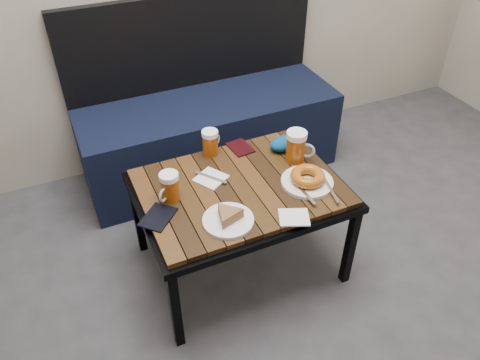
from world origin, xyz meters
name	(u,v)px	position (x,y,z in m)	size (l,w,h in m)	color
bench	(208,127)	(0.03, 1.76, 0.27)	(1.40, 0.50, 0.95)	black
cafe_table	(240,194)	(-0.12, 1.00, 0.43)	(0.84, 0.62, 0.47)	black
beer_mug_left	(170,187)	(-0.40, 1.03, 0.53)	(0.11, 0.10, 0.12)	#913F0B
beer_mug_centre	(211,142)	(-0.14, 1.26, 0.53)	(0.11, 0.09, 0.12)	#913F0B
beer_mug_right	(297,146)	(0.18, 1.06, 0.54)	(0.13, 0.12, 0.14)	#913F0B
plate_pie	(228,217)	(-0.25, 0.82, 0.49)	(0.19, 0.19, 0.05)	white
plate_bagel	(307,179)	(0.14, 0.90, 0.50)	(0.21, 0.28, 0.06)	white
napkin_left	(211,178)	(-0.21, 1.08, 0.48)	(0.16, 0.16, 0.01)	white
napkin_right	(294,217)	(-0.01, 0.74, 0.48)	(0.14, 0.13, 0.01)	white
passport_navy	(158,217)	(-0.48, 0.95, 0.48)	(0.10, 0.14, 0.01)	black
passport_burgundy	(240,148)	(-0.01, 1.24, 0.47)	(0.09, 0.12, 0.01)	black
knit_pouch	(284,143)	(0.17, 1.15, 0.50)	(0.14, 0.09, 0.06)	navy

